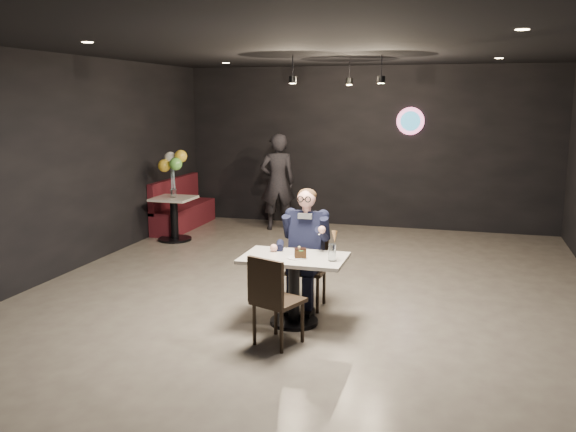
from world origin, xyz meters
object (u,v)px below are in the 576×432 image
(chair_near, at_px, (278,299))
(chair_far, at_px, (307,269))
(main_table, at_px, (294,290))
(seated_man, at_px, (307,247))
(booth_bench, at_px, (184,203))
(side_table, at_px, (174,217))
(sundae_glass, at_px, (332,252))
(balloon_vase, at_px, (173,193))
(passerby, at_px, (278,182))

(chair_near, bearing_deg, chair_far, 111.30)
(main_table, bearing_deg, seated_man, 90.00)
(main_table, xyz_separation_m, booth_bench, (-3.33, 4.25, 0.09))
(chair_near, relative_size, side_table, 1.12)
(seated_man, bearing_deg, booth_bench, 132.03)
(booth_bench, xyz_separation_m, side_table, (0.30, -1.00, -0.06))
(sundae_glass, bearing_deg, chair_far, 124.63)
(chair_near, relative_size, balloon_vase, 6.17)
(seated_man, xyz_separation_m, side_table, (-3.03, 2.70, -0.31))
(balloon_vase, bearing_deg, sundae_glass, -43.77)
(chair_far, xyz_separation_m, booth_bench, (-3.33, 3.70, 0.01))
(chair_near, distance_m, side_table, 4.88)
(chair_near, xyz_separation_m, sundae_glass, (0.43, 0.51, 0.38))
(chair_far, height_order, chair_near, same)
(chair_far, bearing_deg, side_table, 138.36)
(passerby, bearing_deg, chair_far, 86.44)
(chair_far, height_order, sundae_glass, sundae_glass)
(seated_man, relative_size, booth_bench, 0.77)
(chair_far, xyz_separation_m, chair_near, (0.00, -1.13, 0.00))
(seated_man, relative_size, side_table, 1.75)
(sundae_glass, bearing_deg, seated_man, 124.63)
(sundae_glass, bearing_deg, booth_bench, 131.07)
(chair_far, relative_size, booth_bench, 0.49)
(sundae_glass, distance_m, balloon_vase, 4.79)
(booth_bench, distance_m, passerby, 1.82)
(sundae_glass, height_order, booth_bench, booth_bench)
(main_table, xyz_separation_m, balloon_vase, (-3.03, 3.25, 0.45))
(main_table, distance_m, sundae_glass, 0.63)
(main_table, height_order, booth_bench, booth_bench)
(chair_near, distance_m, passerby, 5.45)
(chair_far, xyz_separation_m, balloon_vase, (-3.03, 2.70, 0.36))
(chair_far, bearing_deg, balloon_vase, 138.36)
(booth_bench, bearing_deg, sundae_glass, -48.93)
(main_table, xyz_separation_m, sundae_glass, (0.43, -0.07, 0.46))
(chair_far, relative_size, balloon_vase, 6.17)
(main_table, xyz_separation_m, chair_far, (-0.00, 0.55, 0.09))
(booth_bench, height_order, side_table, booth_bench)
(seated_man, xyz_separation_m, booth_bench, (-3.33, 3.70, -0.25))
(seated_man, relative_size, passerby, 0.81)
(sundae_glass, xyz_separation_m, balloon_vase, (-3.46, 3.31, -0.01))
(chair_far, xyz_separation_m, seated_man, (0.00, 0.00, 0.26))
(balloon_vase, bearing_deg, chair_far, -41.64)
(chair_far, bearing_deg, main_table, -90.00)
(booth_bench, bearing_deg, balloon_vase, -73.30)
(seated_man, relative_size, sundae_glass, 8.12)
(main_table, relative_size, chair_near, 1.20)
(booth_bench, relative_size, passerby, 1.06)
(chair_far, xyz_separation_m, sundae_glass, (0.43, -0.62, 0.38))
(sundae_glass, height_order, passerby, passerby)
(main_table, distance_m, seated_man, 0.65)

